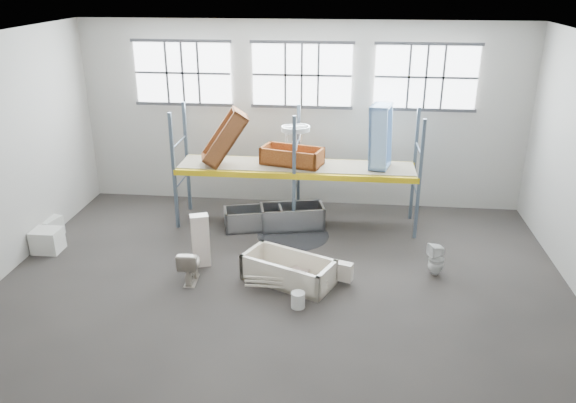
# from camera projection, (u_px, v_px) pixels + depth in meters

# --- Properties ---
(floor) EXTENTS (12.00, 10.00, 0.10)m
(floor) POSITION_uv_depth(u_px,v_px,m) (280.00, 294.00, 11.76)
(floor) COLOR #423C38
(floor) RESTS_ON ground
(ceiling) EXTENTS (12.00, 10.00, 0.10)m
(ceiling) POSITION_uv_depth(u_px,v_px,m) (279.00, 38.00, 9.85)
(ceiling) COLOR silver
(ceiling) RESTS_ON ground
(wall_back) EXTENTS (12.00, 0.10, 5.00)m
(wall_back) POSITION_uv_depth(u_px,v_px,m) (302.00, 115.00, 15.46)
(wall_back) COLOR #B6B1A8
(wall_back) RESTS_ON ground
(wall_front) EXTENTS (12.00, 0.10, 5.00)m
(wall_front) POSITION_uv_depth(u_px,v_px,m) (224.00, 333.00, 6.15)
(wall_front) COLOR #ABA79F
(wall_front) RESTS_ON ground
(window_left) EXTENTS (2.60, 0.04, 1.60)m
(window_left) POSITION_uv_depth(u_px,v_px,m) (183.00, 73.00, 15.26)
(window_left) COLOR white
(window_left) RESTS_ON wall_back
(window_mid) EXTENTS (2.60, 0.04, 1.60)m
(window_mid) POSITION_uv_depth(u_px,v_px,m) (302.00, 75.00, 14.95)
(window_mid) COLOR white
(window_mid) RESTS_ON wall_back
(window_right) EXTENTS (2.60, 0.04, 1.60)m
(window_right) POSITION_uv_depth(u_px,v_px,m) (426.00, 77.00, 14.63)
(window_right) COLOR white
(window_right) RESTS_ON wall_back
(rack_upright_la) EXTENTS (0.08, 0.08, 3.00)m
(rack_upright_la) POSITION_uv_depth(u_px,v_px,m) (174.00, 172.00, 14.15)
(rack_upright_la) COLOR slate
(rack_upright_la) RESTS_ON floor
(rack_upright_lb) EXTENTS (0.08, 0.08, 3.00)m
(rack_upright_lb) POSITION_uv_depth(u_px,v_px,m) (187.00, 157.00, 15.26)
(rack_upright_lb) COLOR slate
(rack_upright_lb) RESTS_ON floor
(rack_upright_ma) EXTENTS (0.08, 0.08, 3.00)m
(rack_upright_ma) POSITION_uv_depth(u_px,v_px,m) (294.00, 176.00, 13.86)
(rack_upright_ma) COLOR slate
(rack_upright_ma) RESTS_ON floor
(rack_upright_mb) EXTENTS (0.08, 0.08, 3.00)m
(rack_upright_mb) POSITION_uv_depth(u_px,v_px,m) (298.00, 161.00, 14.96)
(rack_upright_mb) COLOR slate
(rack_upright_mb) RESTS_ON floor
(rack_upright_ra) EXTENTS (0.08, 0.08, 3.00)m
(rack_upright_ra) POSITION_uv_depth(u_px,v_px,m) (419.00, 181.00, 13.56)
(rack_upright_ra) COLOR slate
(rack_upright_ra) RESTS_ON floor
(rack_upright_rb) EXTENTS (0.08, 0.08, 3.00)m
(rack_upright_rb) POSITION_uv_depth(u_px,v_px,m) (414.00, 165.00, 14.67)
(rack_upright_rb) COLOR slate
(rack_upright_rb) RESTS_ON floor
(rack_beam_front) EXTENTS (6.00, 0.10, 0.14)m
(rack_beam_front) POSITION_uv_depth(u_px,v_px,m) (294.00, 176.00, 13.86)
(rack_beam_front) COLOR yellow
(rack_beam_front) RESTS_ON floor
(rack_beam_back) EXTENTS (6.00, 0.10, 0.14)m
(rack_beam_back) POSITION_uv_depth(u_px,v_px,m) (298.00, 161.00, 14.96)
(rack_beam_back) COLOR yellow
(rack_beam_back) RESTS_ON floor
(shelf_deck) EXTENTS (5.90, 1.10, 0.03)m
(shelf_deck) POSITION_uv_depth(u_px,v_px,m) (296.00, 165.00, 14.38)
(shelf_deck) COLOR gray
(shelf_deck) RESTS_ON floor
(wet_patch) EXTENTS (1.80, 1.80, 0.00)m
(wet_patch) POSITION_uv_depth(u_px,v_px,m) (293.00, 235.00, 14.23)
(wet_patch) COLOR black
(wet_patch) RESTS_ON floor
(bathtub_beige) EXTENTS (2.09, 1.59, 0.56)m
(bathtub_beige) POSITION_uv_depth(u_px,v_px,m) (288.00, 270.00, 12.03)
(bathtub_beige) COLOR beige
(bathtub_beige) RESTS_ON floor
(cistern_spare) EXTENTS (0.46, 0.32, 0.40)m
(cistern_spare) POSITION_uv_depth(u_px,v_px,m) (343.00, 271.00, 11.97)
(cistern_spare) COLOR beige
(cistern_spare) RESTS_ON bathtub_beige
(sink_in_tub) EXTENTS (0.50, 0.50, 0.13)m
(sink_in_tub) POSITION_uv_depth(u_px,v_px,m) (300.00, 272.00, 12.19)
(sink_in_tub) COLOR beige
(sink_in_tub) RESTS_ON bathtub_beige
(toilet_beige) EXTENTS (0.46, 0.77, 0.76)m
(toilet_beige) POSITION_uv_depth(u_px,v_px,m) (190.00, 265.00, 12.01)
(toilet_beige) COLOR beige
(toilet_beige) RESTS_ON floor
(cistern_tall) EXTENTS (0.45, 0.37, 1.21)m
(cistern_tall) POSITION_uv_depth(u_px,v_px,m) (200.00, 240.00, 12.60)
(cistern_tall) COLOR #F1DBCD
(cistern_tall) RESTS_ON floor
(toilet_white) EXTENTS (0.43, 0.43, 0.74)m
(toilet_white) POSITION_uv_depth(u_px,v_px,m) (436.00, 260.00, 12.26)
(toilet_white) COLOR white
(toilet_white) RESTS_ON floor
(steel_tub_left) EXTENTS (1.58, 1.03, 0.53)m
(steel_tub_left) POSITION_uv_depth(u_px,v_px,m) (253.00, 218.00, 14.55)
(steel_tub_left) COLOR #A9ABB1
(steel_tub_left) RESTS_ON floor
(steel_tub_right) EXTENTS (1.73, 1.08, 0.59)m
(steel_tub_right) POSITION_uv_depth(u_px,v_px,m) (292.00, 217.00, 14.60)
(steel_tub_right) COLOR #A2A4AA
(steel_tub_right) RESTS_ON floor
(rust_tub_flat) EXTENTS (1.65, 1.10, 0.43)m
(rust_tub_flat) POSITION_uv_depth(u_px,v_px,m) (292.00, 156.00, 14.32)
(rust_tub_flat) COLOR #985822
(rust_tub_flat) RESTS_ON shelf_deck
(rust_tub_tilted) EXTENTS (1.35, 0.99, 1.47)m
(rust_tub_tilted) POSITION_uv_depth(u_px,v_px,m) (225.00, 137.00, 14.15)
(rust_tub_tilted) COLOR brown
(rust_tub_tilted) RESTS_ON shelf_deck
(sink_on_shelf) EXTENTS (0.84, 0.75, 0.62)m
(sink_on_shelf) POSITION_uv_depth(u_px,v_px,m) (296.00, 149.00, 13.92)
(sink_on_shelf) COLOR white
(sink_on_shelf) RESTS_ON rust_tub_flat
(blue_tub_upright) EXTENTS (0.65, 0.83, 1.57)m
(blue_tub_upright) POSITION_uv_depth(u_px,v_px,m) (380.00, 136.00, 13.87)
(blue_tub_upright) COLOR #92BFF3
(blue_tub_upright) RESTS_ON shelf_deck
(bucket) EXTENTS (0.33, 0.33, 0.32)m
(bucket) POSITION_uv_depth(u_px,v_px,m) (298.00, 300.00, 11.15)
(bucket) COLOR beige
(bucket) RESTS_ON floor
(carton_near) EXTENTS (0.64, 0.55, 0.54)m
(carton_near) POSITION_uv_depth(u_px,v_px,m) (47.00, 240.00, 13.35)
(carton_near) COLOR silver
(carton_near) RESTS_ON floor
(carton_far) EXTENTS (0.72, 0.72, 0.48)m
(carton_far) POSITION_uv_depth(u_px,v_px,m) (47.00, 227.00, 14.14)
(carton_far) COLOR silver
(carton_far) RESTS_ON floor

